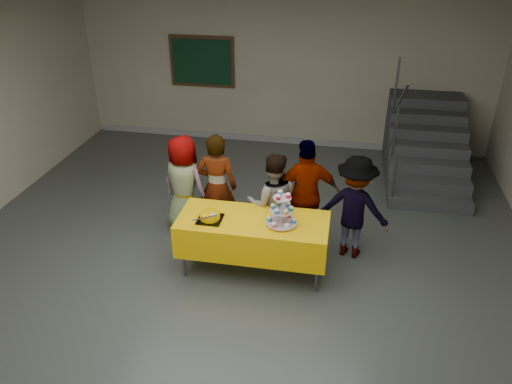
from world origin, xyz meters
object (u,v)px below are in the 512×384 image
(cupcake_stand, at_px, (282,212))
(noticeboard, at_px, (202,62))
(bake_table, at_px, (253,234))
(bear_cake, at_px, (210,216))
(schoolchild_d, at_px, (306,195))
(schoolchild_a, at_px, (184,185))
(schoolchild_e, at_px, (355,207))
(schoolchild_b, at_px, (217,187))
(schoolchild_c, at_px, (273,203))
(staircase, at_px, (424,146))

(cupcake_stand, height_order, noticeboard, noticeboard)
(bake_table, height_order, noticeboard, noticeboard)
(bear_cake, height_order, schoolchild_d, schoolchild_d)
(schoolchild_a, xyz_separation_m, schoolchild_e, (2.38, -0.15, -0.02))
(schoolchild_b, bearing_deg, schoolchild_c, 164.24)
(bake_table, distance_m, staircase, 4.24)
(schoolchild_e, bearing_deg, staircase, -99.60)
(bake_table, distance_m, schoolchild_b, 1.01)
(bear_cake, distance_m, noticeboard, 4.67)
(bake_table, distance_m, cupcake_stand, 0.53)
(bear_cake, xyz_separation_m, schoolchild_e, (1.76, 0.72, -0.11))
(schoolchild_d, bearing_deg, schoolchild_a, -18.53)
(schoolchild_c, height_order, schoolchild_d, schoolchild_d)
(staircase, bearing_deg, schoolchild_d, -123.91)
(schoolchild_e, bearing_deg, schoolchild_a, 9.67)
(noticeboard, bearing_deg, staircase, -10.99)
(schoolchild_d, bearing_deg, staircase, -140.31)
(schoolchild_b, xyz_separation_m, schoolchild_d, (1.25, -0.03, 0.01))
(schoolchild_b, distance_m, staircase, 4.14)
(cupcake_stand, distance_m, schoolchild_c, 0.66)
(schoolchild_b, distance_m, schoolchild_e, 1.90)
(cupcake_stand, bearing_deg, schoolchild_d, 73.20)
(bear_cake, height_order, noticeboard, noticeboard)
(schoolchild_a, distance_m, staircase, 4.50)
(schoolchild_d, bearing_deg, schoolchild_e, 155.72)
(schoolchild_d, height_order, staircase, staircase)
(schoolchild_d, bearing_deg, schoolchild_c, 5.27)
(schoolchild_d, bearing_deg, schoolchild_b, -17.83)
(schoolchild_e, height_order, noticeboard, noticeboard)
(schoolchild_c, bearing_deg, cupcake_stand, 97.02)
(bear_cake, height_order, schoolchild_b, schoolchild_b)
(noticeboard, bearing_deg, schoolchild_c, -61.82)
(schoolchild_a, height_order, schoolchild_b, schoolchild_b)
(bake_table, height_order, staircase, staircase)
(schoolchild_a, distance_m, schoolchild_d, 1.73)
(schoolchild_b, height_order, schoolchild_e, schoolchild_b)
(cupcake_stand, xyz_separation_m, schoolchild_b, (-1.02, 0.79, -0.16))
(schoolchild_a, relative_size, schoolchild_c, 1.04)
(bake_table, relative_size, schoolchild_e, 1.30)
(schoolchild_d, distance_m, staircase, 3.34)
(schoolchild_d, bearing_deg, bear_cake, 19.69)
(noticeboard, bearing_deg, bake_table, -66.67)
(schoolchild_d, height_order, schoolchild_e, schoolchild_d)
(bake_table, height_order, schoolchild_e, schoolchild_e)
(schoolchild_b, height_order, schoolchild_c, schoolchild_b)
(bake_table, distance_m, schoolchild_d, 0.95)
(schoolchild_a, xyz_separation_m, schoolchild_c, (1.30, -0.23, -0.03))
(cupcake_stand, xyz_separation_m, schoolchild_e, (0.88, 0.67, -0.22))
(schoolchild_e, bearing_deg, schoolchild_d, 5.50)
(schoolchild_c, xyz_separation_m, staircase, (2.28, 2.93, -0.23))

